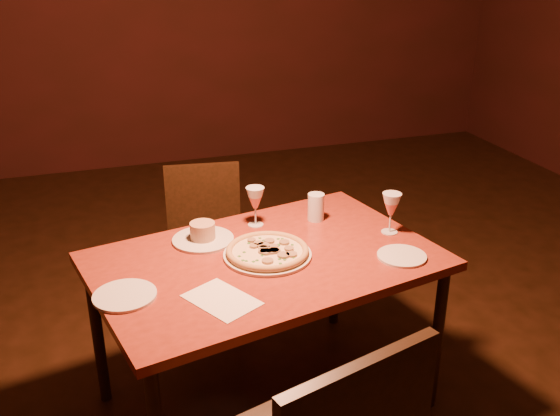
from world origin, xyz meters
name	(u,v)px	position (x,y,z in m)	size (l,w,h in m)	color
dining_table	(266,271)	(-0.15, 0.24, 0.63)	(1.43, 1.07, 0.69)	maroon
chair_far	(206,235)	(-0.23, 1.01, 0.44)	(0.42, 0.42, 0.78)	black
pizza_plate	(267,252)	(-0.14, 0.24, 0.71)	(0.34, 0.34, 0.04)	silver
ramekin_saucer	(203,235)	(-0.35, 0.45, 0.71)	(0.25, 0.25, 0.08)	silver
wine_glass_far	(255,206)	(-0.11, 0.53, 0.77)	(0.08, 0.08, 0.17)	#C85E53
wine_glass_right	(391,213)	(0.40, 0.29, 0.78)	(0.08, 0.08, 0.17)	#C85E53
water_tumbler	(316,207)	(0.16, 0.50, 0.75)	(0.07, 0.07, 0.12)	silver
side_plate_left	(125,296)	(-0.69, 0.11, 0.69)	(0.22, 0.22, 0.01)	silver
side_plate_near	(402,256)	(0.34, 0.08, 0.69)	(0.19, 0.19, 0.01)	silver
menu_card	(222,300)	(-0.38, -0.01, 0.69)	(0.17, 0.25, 0.00)	silver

